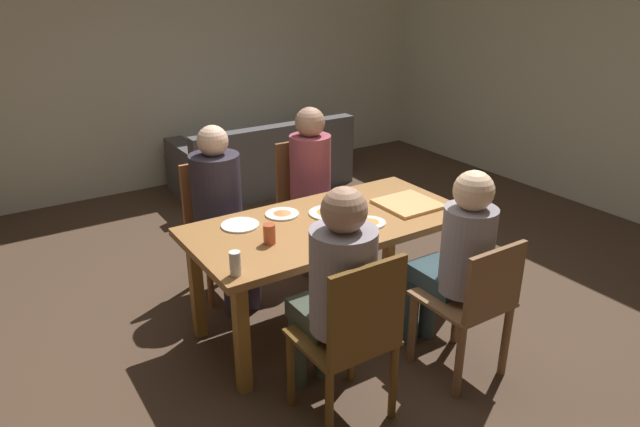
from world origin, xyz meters
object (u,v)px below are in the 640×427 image
at_px(dining_table, 329,233).
at_px(person_0, 220,200).
at_px(person_3, 314,177).
at_px(plate_3, 282,214).
at_px(chair_0, 214,224).
at_px(person_2, 337,284).
at_px(plate_2, 328,212).
at_px(drinking_glass_2, 269,234).
at_px(pizza_box_0, 408,204).
at_px(drinking_glass_0, 235,264).
at_px(drinking_glass_1, 332,219).
at_px(chair_1, 472,305).
at_px(plate_0, 240,225).
at_px(chair_2, 353,336).
at_px(couch, 263,163).
at_px(person_1, 457,254).
at_px(plate_1, 370,222).
at_px(chair_3, 304,196).

bearing_deg(dining_table, person_0, 120.50).
bearing_deg(person_3, plate_3, -138.03).
distance_m(chair_0, person_2, 1.58).
height_order(dining_table, plate_2, plate_2).
relative_size(plate_3, drinking_glass_2, 1.85).
bearing_deg(pizza_box_0, drinking_glass_0, -169.67).
height_order(person_2, drinking_glass_2, person_2).
xyz_separation_m(person_0, drinking_glass_1, (0.35, -0.85, 0.08)).
bearing_deg(plate_2, plate_3, 150.84).
height_order(chair_0, chair_1, chair_0).
bearing_deg(plate_0, chair_2, -85.53).
bearing_deg(chair_0, plate_0, -97.59).
bearing_deg(person_2, couch, 68.50).
distance_m(drinking_glass_0, couch, 3.44).
relative_size(person_0, drinking_glass_0, 9.42).
distance_m(dining_table, pizza_box_0, 0.60).
xyz_separation_m(person_1, person_3, (-0.00, 1.50, 0.03)).
bearing_deg(person_1, chair_0, 116.17).
height_order(pizza_box_0, plate_2, plate_2).
bearing_deg(drinking_glass_0, plate_0, 62.39).
distance_m(plate_0, drinking_glass_2, 0.32).
xyz_separation_m(drinking_glass_0, couch, (1.68, 2.95, -0.54)).
bearing_deg(plate_1, drinking_glass_2, 172.28).
xyz_separation_m(chair_0, plate_3, (0.22, -0.62, 0.25)).
relative_size(chair_3, plate_2, 3.85).
distance_m(chair_2, plate_0, 1.10).
height_order(person_0, drinking_glass_0, person_0).
xyz_separation_m(person_0, pizza_box_0, (1.01, -0.79, 0.02)).
distance_m(dining_table, plate_0, 0.56).
height_order(chair_3, drinking_glass_2, chair_3).
bearing_deg(plate_3, drinking_glass_2, -129.14).
bearing_deg(plate_3, plate_0, -177.65).
xyz_separation_m(chair_1, plate_2, (-0.31, 0.99, 0.29)).
distance_m(person_0, plate_0, 0.50).
distance_m(person_3, drinking_glass_0, 1.59).
relative_size(person_3, drinking_glass_1, 8.71).
distance_m(plate_2, plate_3, 0.30).
xyz_separation_m(chair_1, drinking_glass_0, (-1.16, 0.57, 0.34)).
distance_m(dining_table, plate_1, 0.28).
xyz_separation_m(drinking_glass_2, couch, (1.36, 2.71, -0.54)).
distance_m(plate_2, drinking_glass_1, 0.26).
bearing_deg(chair_1, pizza_box_0, 75.01).
distance_m(plate_3, couch, 2.66).
height_order(chair_1, plate_2, chair_1).
xyz_separation_m(chair_1, plate_0, (-0.87, 1.12, 0.28)).
xyz_separation_m(chair_2, plate_0, (-0.08, 1.07, 0.22)).
distance_m(dining_table, drinking_glass_0, 0.87).
relative_size(person_3, couch, 0.69).
height_order(chair_3, drinking_glass_1, chair_3).
xyz_separation_m(chair_1, drinking_glass_2, (-0.84, 0.81, 0.33)).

